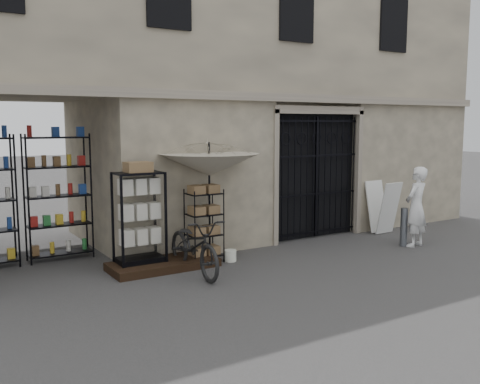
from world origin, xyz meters
TOP-DOWN VIEW (x-y plane):
  - ground at (0.00, 0.00)m, footprint 80.00×80.00m
  - main_building at (0.00, 4.00)m, footprint 14.00×4.00m
  - shop_recess at (-4.50, 2.80)m, footprint 3.00×1.70m
  - shop_shelving at (-4.55, 3.30)m, footprint 2.70×0.50m
  - iron_gate at (1.75, 2.28)m, footprint 2.50×0.21m
  - step_platform at (-2.40, 1.55)m, footprint 2.00×0.90m
  - display_cabinet at (-2.79, 1.69)m, footprint 0.84×0.53m
  - wire_rack at (-1.52, 1.57)m, footprint 0.74×0.63m
  - market_umbrella at (-1.35, 1.66)m, footprint 2.07×2.10m
  - white_bucket at (-1.07, 1.33)m, footprint 0.30×0.30m
  - bicycle at (-2.06, 0.94)m, footprint 0.73×1.06m
  - steel_bollard at (2.86, 0.44)m, footprint 0.18×0.18m
  - shopkeeper at (3.07, 0.30)m, footprint 1.06×1.87m
  - easel_sign at (3.51, 1.67)m, footprint 0.63×0.72m

SIDE VIEW (x-z plane):
  - ground at x=0.00m, z-range 0.00..0.00m
  - bicycle at x=-2.06m, z-range -0.98..0.98m
  - shopkeeper at x=3.07m, z-range -0.21..0.21m
  - step_platform at x=-2.40m, z-range 0.00..0.15m
  - white_bucket at x=-1.07m, z-range 0.00..0.23m
  - steel_bollard at x=2.86m, z-range 0.00..0.85m
  - easel_sign at x=3.51m, z-range 0.02..1.28m
  - wire_rack at x=-1.52m, z-range -0.02..1.42m
  - display_cabinet at x=-2.79m, z-range 0.00..1.80m
  - shop_shelving at x=-4.55m, z-range 0.00..2.50m
  - iron_gate at x=1.75m, z-range 0.00..3.00m
  - shop_recess at x=-4.50m, z-range 0.00..3.00m
  - market_umbrella at x=-1.35m, z-range 0.61..3.41m
  - main_building at x=0.00m, z-range 0.00..9.00m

